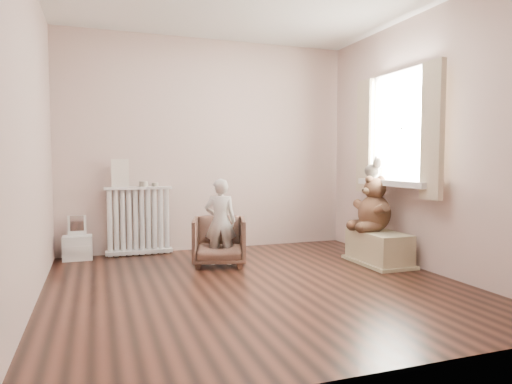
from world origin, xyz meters
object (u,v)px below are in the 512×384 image
object	(u,v)px
radiator	(139,222)
toy_vanity	(77,235)
armchair	(219,241)
toy_bench	(379,245)
teddy_bear	(375,201)
plush_cat	(373,170)
child	(220,222)

from	to	relation	value
radiator	toy_vanity	size ratio (longest dim) A/B	1.64
radiator	toy_vanity	world-z (taller)	radiator
toy_vanity	armchair	world-z (taller)	toy_vanity
toy_vanity	toy_bench	world-z (taller)	toy_vanity
radiator	teddy_bear	world-z (taller)	teddy_bear
toy_bench	plush_cat	bearing A→B (deg)	67.36
child	teddy_bear	distance (m)	1.70
armchair	child	xyz separation A→B (m)	(0.00, -0.05, 0.22)
radiator	child	world-z (taller)	child
toy_bench	plush_cat	distance (m)	0.88
plush_cat	armchair	bearing A→B (deg)	-163.90
teddy_bear	plush_cat	xyz separation A→B (m)	(0.12, 0.22, 0.33)
toy_bench	plush_cat	world-z (taller)	plush_cat
armchair	toy_vanity	bearing A→B (deg)	166.98
plush_cat	teddy_bear	bearing A→B (deg)	-97.42
toy_vanity	teddy_bear	size ratio (longest dim) A/B	0.83
armchair	child	bearing A→B (deg)	-74.59
plush_cat	radiator	bearing A→B (deg)	-179.46
radiator	toy_bench	xyz separation A→B (m)	(2.40, -1.32, -0.19)
radiator	plush_cat	distance (m)	2.79
toy_vanity	teddy_bear	world-z (taller)	teddy_bear
toy_bench	teddy_bear	distance (m)	0.48
plush_cat	toy_bench	bearing A→B (deg)	-90.96
toy_bench	armchair	bearing A→B (deg)	162.71
armchair	plush_cat	xyz separation A→B (m)	(1.78, -0.17, 0.74)
toy_vanity	radiator	bearing A→B (deg)	2.55
radiator	plush_cat	xyz separation A→B (m)	(2.54, -0.98, 0.61)
toy_bench	child	bearing A→B (deg)	164.32
toy_vanity	plush_cat	world-z (taller)	plush_cat
radiator	armchair	world-z (taller)	radiator
radiator	plush_cat	size ratio (longest dim) A/B	2.74
child	toy_bench	size ratio (longest dim) A/B	1.23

